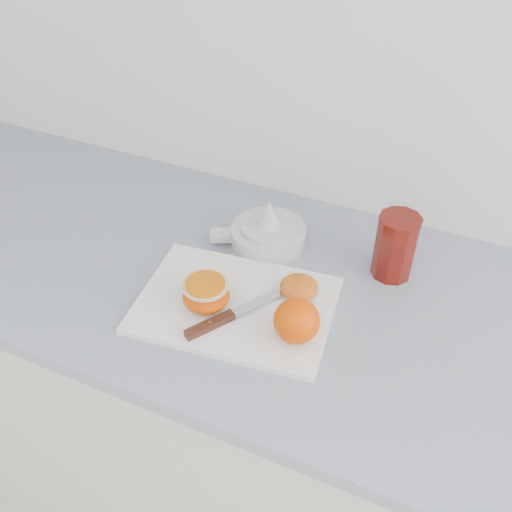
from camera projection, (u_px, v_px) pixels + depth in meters
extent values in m
cube|color=silver|center=(315.00, 442.00, 1.33)|extent=(2.55, 0.60, 0.86)
cube|color=#9AA7B3|center=(331.00, 308.00, 1.05)|extent=(2.61, 0.64, 0.03)
cube|color=white|center=(235.00, 305.00, 1.02)|extent=(0.37, 0.29, 0.01)
sphere|color=#F25303|center=(297.00, 321.00, 0.93)|extent=(0.08, 0.08, 0.08)
ellipsoid|color=#F25303|center=(206.00, 295.00, 1.00)|extent=(0.08, 0.08, 0.05)
cylinder|color=beige|center=(205.00, 285.00, 0.98)|extent=(0.08, 0.08, 0.00)
cylinder|color=orange|center=(205.00, 284.00, 0.98)|extent=(0.07, 0.07, 0.00)
ellipsoid|color=#CA5B14|center=(299.00, 287.00, 1.03)|extent=(0.07, 0.07, 0.03)
cylinder|color=orange|center=(299.00, 283.00, 1.02)|extent=(0.05, 0.05, 0.00)
cube|color=#48251A|center=(210.00, 325.00, 0.97)|extent=(0.06, 0.09, 0.01)
cube|color=#B7B7BC|center=(262.00, 301.00, 1.01)|extent=(0.08, 0.11, 0.00)
cylinder|color=#B7B7BC|center=(210.00, 325.00, 0.97)|extent=(0.01, 0.01, 0.01)
cylinder|color=white|center=(269.00, 236.00, 1.16)|extent=(0.15, 0.15, 0.04)
cylinder|color=white|center=(269.00, 226.00, 1.14)|extent=(0.11, 0.11, 0.01)
cone|color=white|center=(269.00, 213.00, 1.12)|extent=(0.05, 0.05, 0.06)
cube|color=white|center=(223.00, 235.00, 1.16)|extent=(0.06, 0.05, 0.02)
ellipsoid|color=orange|center=(275.00, 226.00, 1.13)|extent=(0.01, 0.01, 0.00)
ellipsoid|color=orange|center=(262.00, 220.00, 1.15)|extent=(0.01, 0.01, 0.00)
ellipsoid|color=orange|center=(268.00, 229.00, 1.13)|extent=(0.01, 0.01, 0.00)
ellipsoid|color=orange|center=(278.00, 221.00, 1.15)|extent=(0.01, 0.01, 0.00)
cylinder|color=#64120C|center=(395.00, 247.00, 1.06)|extent=(0.08, 0.08, 0.13)
cylinder|color=#E83D00|center=(391.00, 267.00, 1.09)|extent=(0.06, 0.06, 0.02)
cylinder|color=#64120C|center=(401.00, 219.00, 1.02)|extent=(0.08, 0.08, 0.00)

